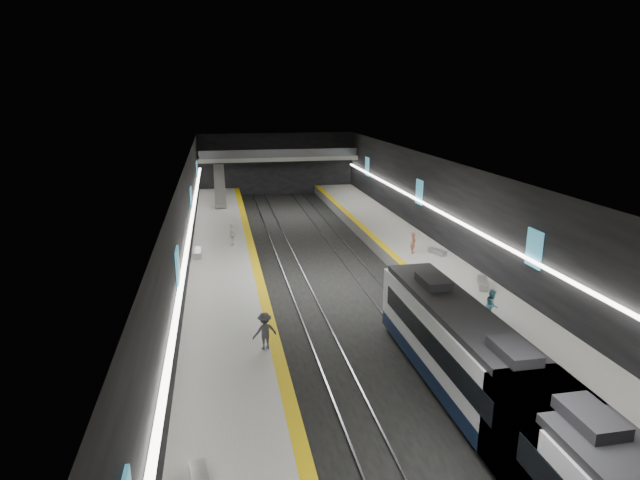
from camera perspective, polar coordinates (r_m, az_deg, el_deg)
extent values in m
plane|color=black|center=(37.73, 1.57, -4.88)|extent=(70.00, 70.00, 0.00)
cube|color=beige|center=(35.72, 1.67, 7.23)|extent=(20.00, 70.00, 0.04)
cube|color=black|center=(35.76, -14.23, 0.20)|extent=(0.04, 70.00, 8.00)
cube|color=black|center=(39.85, 15.80, 1.66)|extent=(0.04, 70.00, 8.00)
cube|color=black|center=(70.51, -4.63, 8.08)|extent=(20.00, 0.04, 8.00)
cube|color=slate|center=(36.75, -9.96, -4.86)|extent=(5.00, 70.00, 1.00)
cube|color=#9A9A95|center=(36.58, -10.00, -4.11)|extent=(5.00, 70.00, 0.02)
cube|color=#DCB50B|center=(36.65, -6.55, -3.91)|extent=(0.60, 70.00, 0.02)
cube|color=slate|center=(39.78, 12.20, -3.38)|extent=(5.00, 70.00, 1.00)
cube|color=#9A9A95|center=(39.62, 12.24, -2.68)|extent=(5.00, 70.00, 0.02)
cube|color=#DCB50B|center=(38.83, 9.25, -2.89)|extent=(0.60, 70.00, 0.02)
cube|color=gray|center=(37.18, -3.30, -5.12)|extent=(0.08, 70.00, 0.12)
cube|color=gray|center=(37.38, -1.10, -4.98)|extent=(0.08, 70.00, 0.12)
cube|color=gray|center=(38.11, 4.19, -4.61)|extent=(0.08, 70.00, 0.12)
cube|color=gray|center=(38.50, 6.27, -4.45)|extent=(0.08, 70.00, 0.12)
cube|color=#0D1932|center=(25.38, 14.89, -14.38)|extent=(2.65, 15.00, 0.80)
cube|color=silver|center=(24.61, 15.16, -11.04)|extent=(2.65, 15.00, 2.50)
cube|color=black|center=(24.03, 15.40, -8.05)|extent=(2.44, 14.25, 0.30)
cube|color=black|center=(24.59, 15.17, -10.94)|extent=(2.69, 13.20, 1.00)
cube|color=black|center=(19.20, 25.54, -20.59)|extent=(1.85, 0.05, 1.20)
cube|color=teal|center=(27.96, -14.91, -3.09)|extent=(0.10, 1.50, 2.20)
cube|color=teal|center=(45.37, -13.56, 4.12)|extent=(0.10, 1.50, 2.20)
cube|color=teal|center=(62.13, -12.99, 7.18)|extent=(0.10, 1.50, 2.20)
cube|color=teal|center=(33.00, 21.87, -0.85)|extent=(0.10, 1.50, 2.20)
cube|color=teal|center=(48.64, 10.54, 5.05)|extent=(0.10, 1.50, 2.20)
cube|color=teal|center=(64.55, 5.05, 7.82)|extent=(0.10, 1.50, 2.20)
cube|color=white|center=(35.80, -13.89, -0.09)|extent=(0.25, 68.60, 0.12)
cube|color=white|center=(39.81, 15.52, 1.37)|extent=(0.25, 68.60, 0.12)
cube|color=gray|center=(68.41, -4.46, 8.70)|extent=(20.00, 3.00, 0.50)
cube|color=#47474C|center=(66.89, -4.32, 9.19)|extent=(19.60, 0.08, 1.00)
cube|color=#99999E|center=(61.35, -10.65, 5.69)|extent=(1.20, 7.50, 3.92)
cube|color=#99999E|center=(41.99, -12.92, -1.35)|extent=(0.58, 1.98, 0.48)
cube|color=#99999E|center=(36.12, 16.97, -4.44)|extent=(1.27, 2.06, 0.49)
cube|color=#99999E|center=(42.31, 12.42, -1.24)|extent=(0.96, 1.70, 0.40)
imported|color=#B75E44|center=(42.05, 9.90, -0.29)|extent=(0.63, 0.73, 1.69)
imported|color=#519AB0|center=(31.06, 17.87, -6.62)|extent=(1.01, 1.05, 1.71)
imported|color=silver|center=(44.06, -9.34, 0.57)|extent=(0.50, 1.10, 1.84)
imported|color=#414048|center=(26.47, -5.91, -9.67)|extent=(1.37, 1.00, 1.89)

